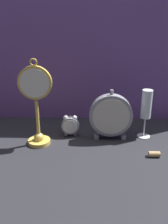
% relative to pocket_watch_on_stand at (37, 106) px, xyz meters
% --- Properties ---
extents(ground_plane, '(4.00, 4.00, 0.00)m').
position_rel_pocket_watch_on_stand_xyz_m(ground_plane, '(0.19, -0.05, -0.17)').
color(ground_plane, '#232328').
extents(fabric_backdrop_drape, '(1.38, 0.01, 0.77)m').
position_rel_pocket_watch_on_stand_xyz_m(fabric_backdrop_drape, '(0.19, 0.28, 0.22)').
color(fabric_backdrop_drape, '#6B478E').
rests_on(fabric_backdrop_drape, ground_plane).
extents(pocket_watch_on_stand, '(0.13, 0.09, 0.35)m').
position_rel_pocket_watch_on_stand_xyz_m(pocket_watch_on_stand, '(0.00, 0.00, 0.00)').
color(pocket_watch_on_stand, gold).
rests_on(pocket_watch_on_stand, ground_plane).
extents(alarm_clock_twin_bell, '(0.08, 0.03, 0.10)m').
position_rel_pocket_watch_on_stand_xyz_m(alarm_clock_twin_bell, '(0.13, 0.07, -0.11)').
color(alarm_clock_twin_bell, gray).
rests_on(alarm_clock_twin_bell, ground_plane).
extents(mantel_clock_silver, '(0.18, 0.04, 0.22)m').
position_rel_pocket_watch_on_stand_xyz_m(mantel_clock_silver, '(0.30, 0.05, -0.06)').
color(mantel_clock_silver, gray).
rests_on(mantel_clock_silver, ground_plane).
extents(champagne_flute, '(0.06, 0.06, 0.21)m').
position_rel_pocket_watch_on_stand_xyz_m(champagne_flute, '(0.45, 0.08, -0.03)').
color(champagne_flute, silver).
rests_on(champagne_flute, ground_plane).
extents(wine_cork, '(0.04, 0.02, 0.02)m').
position_rel_pocket_watch_on_stand_xyz_m(wine_cork, '(0.46, -0.09, -0.16)').
color(wine_cork, tan).
rests_on(wine_cork, ground_plane).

